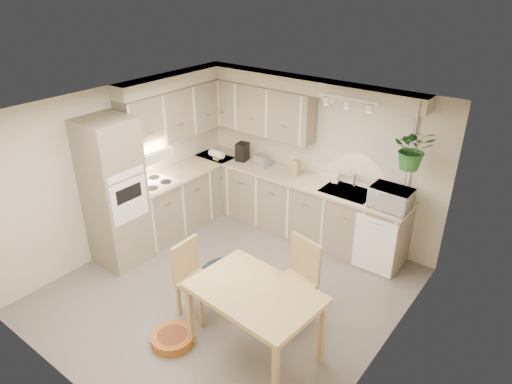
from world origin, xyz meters
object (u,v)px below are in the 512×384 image
(pet_bed, at_px, (173,338))
(braided_rug, at_px, (236,283))
(chair_back, at_px, (292,282))
(microwave, at_px, (391,196))
(dining_table, at_px, (255,322))
(chair_left, at_px, (199,281))

(pet_bed, bearing_deg, braided_rug, 95.45)
(pet_bed, bearing_deg, chair_back, 55.00)
(microwave, bearing_deg, pet_bed, -114.02)
(braided_rug, bearing_deg, dining_table, -40.54)
(dining_table, bearing_deg, microwave, 79.06)
(pet_bed, relative_size, microwave, 0.92)
(chair_left, height_order, microwave, microwave)
(pet_bed, bearing_deg, microwave, 65.64)
(chair_back, xyz_separation_m, microwave, (0.45, 1.63, 0.61))
(dining_table, distance_m, chair_back, 0.71)
(dining_table, bearing_deg, chair_back, 89.93)
(dining_table, relative_size, braided_rug, 1.03)
(chair_left, distance_m, braided_rug, 0.84)
(chair_back, relative_size, microwave, 1.92)
(chair_back, xyz_separation_m, pet_bed, (-0.81, -1.16, -0.45))
(chair_back, distance_m, pet_bed, 1.49)
(braided_rug, xyz_separation_m, microwave, (1.38, 1.53, 1.11))
(braided_rug, bearing_deg, pet_bed, -84.55)
(chair_left, bearing_deg, braided_rug, -179.87)
(chair_left, relative_size, braided_rug, 0.73)
(chair_back, xyz_separation_m, braided_rug, (-0.93, 0.09, -0.50))
(dining_table, height_order, pet_bed, dining_table)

